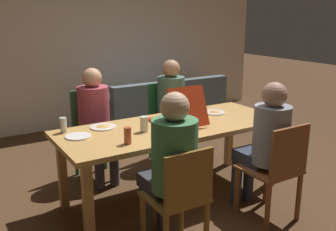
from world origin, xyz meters
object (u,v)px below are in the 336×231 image
object	(u,v)px
person_2	(96,116)
couch	(162,108)
person_0	(171,160)
plate_2	(78,136)
plate_1	(215,112)
chair_1	(277,169)
chair_2	(92,130)
person_3	(174,104)
drinking_glass_2	(63,125)
dining_table	(173,132)
plate_0	(103,127)
drinking_glass_1	(128,136)
chair_3	(167,117)
chair_0	(180,199)
person_1	(266,139)
pizza_box_0	(176,118)
drinking_glass_0	(144,124)

from	to	relation	value
person_2	couch	bearing A→B (deg)	40.68
person_0	plate_2	world-z (taller)	person_0
plate_1	couch	world-z (taller)	plate_1
person_0	plate_2	bearing A→B (deg)	115.97
plate_2	chair_1	bearing A→B (deg)	-35.37
chair_2	couch	distance (m)	2.14
person_3	drinking_glass_2	distance (m)	1.52
dining_table	person_0	size ratio (longest dim) A/B	1.77
plate_2	drinking_glass_2	world-z (taller)	drinking_glass_2
person_2	plate_0	distance (m)	0.52
drinking_glass_1	drinking_glass_2	bearing A→B (deg)	122.10
person_3	plate_2	world-z (taller)	person_3
plate_1	drinking_glass_1	distance (m)	1.27
person_0	plate_0	world-z (taller)	person_0
couch	plate_2	bearing A→B (deg)	-134.91
chair_3	plate_2	bearing A→B (deg)	-149.97
chair_0	dining_table	bearing A→B (deg)	60.36
plate_2	plate_1	bearing A→B (deg)	0.62
plate_0	plate_1	distance (m)	1.22
person_1	chair_2	distance (m)	1.91
couch	chair_3	bearing A→B (deg)	-118.52
chair_0	plate_0	xyz separation A→B (m)	(-0.12, 1.11, 0.28)
plate_0	pizza_box_0	bearing A→B (deg)	-19.71
drinking_glass_0	drinking_glass_1	xyz separation A→B (m)	(-0.27, -0.21, -0.00)
plate_1	drinking_glass_0	xyz separation A→B (m)	(-0.94, -0.18, 0.06)
pizza_box_0	plate_0	world-z (taller)	pizza_box_0
dining_table	person_2	size ratio (longest dim) A/B	1.81
person_3	plate_1	xyz separation A→B (m)	(0.11, -0.63, 0.03)
person_3	couch	size ratio (longest dim) A/B	0.62
chair_2	drinking_glass_1	bearing A→B (deg)	-95.98
person_3	chair_0	bearing A→B (deg)	-121.09
chair_1	chair_3	bearing A→B (deg)	90.00
plate_0	drinking_glass_2	distance (m)	0.36
drinking_glass_0	person_2	bearing A→B (deg)	99.97
chair_3	plate_2	size ratio (longest dim) A/B	4.24
plate_1	drinking_glass_1	size ratio (longest dim) A/B	1.62
person_0	drinking_glass_1	xyz separation A→B (m)	(-0.12, 0.46, 0.08)
person_3	drinking_glass_2	xyz separation A→B (m)	(-1.45, -0.46, 0.08)
pizza_box_0	drinking_glass_0	world-z (taller)	pizza_box_0
chair_2	plate_0	bearing A→B (deg)	-100.81
person_0	chair_1	size ratio (longest dim) A/B	1.40
pizza_box_0	drinking_glass_2	bearing A→B (deg)	164.52
chair_2	plate_1	distance (m)	1.35
dining_table	chair_3	size ratio (longest dim) A/B	2.33
drinking_glass_0	pizza_box_0	bearing A→B (deg)	10.76
dining_table	pizza_box_0	size ratio (longest dim) A/B	4.20
chair_2	couch	size ratio (longest dim) A/B	0.48
person_3	drinking_glass_2	size ratio (longest dim) A/B	9.04
chair_2	plate_1	size ratio (longest dim) A/B	4.27
person_2	drinking_glass_0	world-z (taller)	person_2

